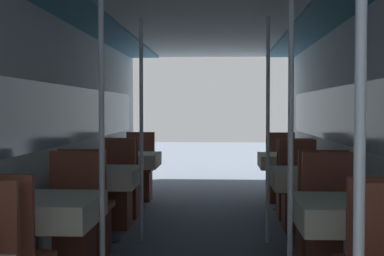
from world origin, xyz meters
TOP-DOWN VIEW (x-y plane):
  - wall_left at (-1.46, 3.67)m, footprint 0.05×10.13m
  - wall_right at (1.46, 3.67)m, footprint 0.05×10.13m
  - dining_table_left_1 at (-1.02, 2.64)m, footprint 0.72×0.72m
  - chair_left_far_1 at (-1.02, 3.25)m, footprint 0.41×0.41m
  - support_pole_left_1 at (-0.62, 2.64)m, footprint 0.04×0.04m
  - dining_table_left_2 at (-1.02, 4.39)m, footprint 0.72×0.72m
  - chair_left_near_2 at (-1.02, 3.79)m, footprint 0.41×0.41m
  - chair_left_far_2 at (-1.02, 5.00)m, footprint 0.41×0.41m
  - support_pole_left_2 at (-0.62, 4.39)m, footprint 0.04×0.04m
  - dining_table_left_3 at (-1.02, 6.14)m, footprint 0.72×0.72m
  - chair_left_near_3 at (-1.02, 5.54)m, footprint 0.41×0.41m
  - chair_left_far_3 at (-1.02, 6.75)m, footprint 0.41×0.41m
  - support_pole_right_0 at (0.62, 0.90)m, footprint 0.04×0.04m
  - dining_table_right_1 at (1.02, 2.64)m, footprint 0.72×0.72m
  - chair_right_far_1 at (1.02, 3.25)m, footprint 0.41×0.41m
  - support_pole_right_1 at (0.62, 2.64)m, footprint 0.04×0.04m
  - dining_table_right_2 at (1.02, 4.39)m, footprint 0.72×0.72m
  - chair_right_near_2 at (1.02, 3.79)m, footprint 0.41×0.41m
  - chair_right_far_2 at (1.02, 5.00)m, footprint 0.41×0.41m
  - support_pole_right_2 at (0.62, 4.39)m, footprint 0.04×0.04m
  - dining_table_right_3 at (1.02, 6.14)m, footprint 0.72×0.72m
  - chair_right_near_3 at (1.02, 5.54)m, footprint 0.41×0.41m
  - chair_right_far_3 at (1.02, 6.75)m, footprint 0.41×0.41m

SIDE VIEW (x-z plane):
  - chair_left_far_1 at x=-1.02m, z-range -0.19..0.79m
  - chair_left_near_2 at x=-1.02m, z-range -0.19..0.79m
  - chair_left_far_2 at x=-1.02m, z-range -0.19..0.79m
  - chair_left_near_3 at x=-1.02m, z-range -0.19..0.79m
  - chair_left_far_3 at x=-1.02m, z-range -0.19..0.79m
  - chair_right_far_1 at x=1.02m, z-range -0.19..0.79m
  - chair_right_near_2 at x=1.02m, z-range -0.19..0.79m
  - chair_right_far_2 at x=1.02m, z-range -0.19..0.79m
  - chair_right_near_3 at x=1.02m, z-range -0.19..0.79m
  - chair_right_far_3 at x=1.02m, z-range -0.19..0.79m
  - dining_table_left_1 at x=-1.02m, z-range 0.25..0.98m
  - dining_table_left_2 at x=-1.02m, z-range 0.25..0.98m
  - dining_table_left_3 at x=-1.02m, z-range 0.25..0.98m
  - dining_table_right_1 at x=1.02m, z-range 0.25..0.98m
  - dining_table_right_2 at x=1.02m, z-range 0.25..0.98m
  - dining_table_right_3 at x=1.02m, z-range 0.25..0.98m
  - support_pole_left_1 at x=-0.62m, z-range 0.00..2.21m
  - support_pole_left_2 at x=-0.62m, z-range 0.00..2.21m
  - support_pole_right_0 at x=0.62m, z-range 0.00..2.21m
  - support_pole_right_1 at x=0.62m, z-range 0.00..2.21m
  - support_pole_right_2 at x=0.62m, z-range 0.00..2.21m
  - wall_left at x=-1.46m, z-range 0.02..2.23m
  - wall_right at x=1.46m, z-range 0.02..2.23m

